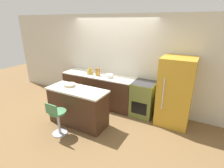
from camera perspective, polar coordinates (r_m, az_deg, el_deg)
ground_plane at (r=5.08m, az=-3.13°, el=-8.48°), size 14.00×14.00×0.00m
wall_back at (r=5.17m, az=0.50°, el=7.48°), size 8.00×0.06×2.60m
back_counter at (r=5.30m, az=-4.46°, el=-1.77°), size 2.24×0.62×0.93m
kitchen_island at (r=4.35m, az=-11.03°, el=-7.24°), size 1.47×0.61×0.92m
oven_range at (r=4.74m, az=10.16°, el=-4.80°), size 0.58×0.63×0.93m
refrigerator at (r=4.41m, az=19.94°, el=-2.47°), size 0.75×0.71×1.66m
stool_chair at (r=4.08m, az=-17.37°, el=-10.68°), size 0.38×0.38×0.81m
kettle at (r=5.23m, az=-7.28°, el=4.10°), size 0.16×0.16×0.19m
mixing_bowl at (r=4.89m, az=-0.89°, el=2.72°), size 0.21×0.21×0.09m
canister_jar at (r=5.07m, az=-4.73°, el=3.96°), size 0.15×0.15×0.20m
fruit_bowl at (r=4.37m, az=-13.64°, el=-0.30°), size 0.28×0.28×0.06m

